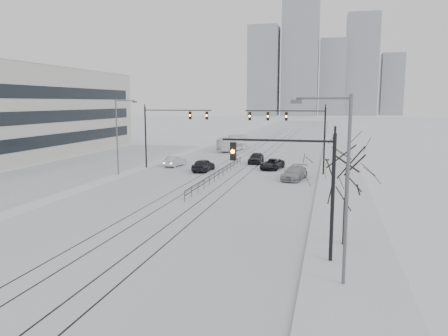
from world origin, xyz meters
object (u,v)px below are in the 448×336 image
bare_tree (347,173)px  sedan_sb_inner (203,165)px  sedan_nb_far (256,158)px  sedan_nb_front (272,164)px  sedan_nb_right (294,173)px  traffic_mast_near (302,179)px  box_truck (233,143)px  sedan_sb_outer (175,161)px

bare_tree → sedan_sb_inner: bare_tree is taller
sedan_nb_far → sedan_nb_front: bearing=-58.2°
bare_tree → sedan_nb_right: bare_tree is taller
bare_tree → sedan_sb_inner: (-16.42, 25.76, -3.71)m
sedan_nb_front → sedan_nb_far: sedan_nb_far is taller
traffic_mast_near → bare_tree: traffic_mast_near is taller
sedan_nb_right → sedan_nb_far: sedan_nb_far is taller
sedan_sb_inner → sedan_nb_right: (11.61, -3.36, -0.04)m
box_truck → sedan_nb_front: bearing=125.5°
box_truck → sedan_sb_inner: bearing=103.5°
sedan_sb_outer → box_truck: size_ratio=0.44×
bare_tree → sedan_nb_far: bearing=108.0°
sedan_nb_right → box_truck: 30.30m
sedan_nb_far → traffic_mast_near: bearing=-76.0°
traffic_mast_near → sedan_nb_front: traffic_mast_near is taller
sedan_nb_far → sedan_sb_outer: bearing=-150.6°
traffic_mast_near → sedan_sb_outer: (-18.95, 31.94, -3.87)m
bare_tree → sedan_sb_inner: size_ratio=1.33×
sedan_sb_inner → sedan_nb_right: bearing=167.8°
traffic_mast_near → sedan_nb_right: size_ratio=1.37×
sedan_sb_outer → box_truck: 21.06m
sedan_sb_inner → sedan_sb_outer: size_ratio=1.10×
sedan_sb_inner → sedan_sb_outer: 5.87m
bare_tree → box_truck: (-17.94, 49.70, -3.15)m
traffic_mast_near → bare_tree: 3.85m
sedan_sb_inner → sedan_nb_front: 9.01m
sedan_sb_outer → sedan_nb_right: bearing=167.2°
sedan_nb_right → sedan_nb_far: bearing=128.7°
traffic_mast_near → sedan_nb_right: bearing=95.4°
sedan_sb_inner → sedan_sb_outer: sedan_sb_inner is taller
sedan_nb_right → box_truck: bearing=126.4°
sedan_nb_front → sedan_nb_right: (3.43, -7.14, 0.08)m
box_truck → sedan_sb_outer: bearing=90.5°
sedan_sb_outer → bare_tree: bearing=135.2°
sedan_nb_front → sedan_nb_right: 7.93m
traffic_mast_near → sedan_nb_far: bearing=103.2°
sedan_sb_inner → sedan_sb_outer: (-4.94, 3.18, -0.09)m
traffic_mast_near → sedan_sb_inner: (-14.01, 28.76, -3.78)m
sedan_nb_right → box_truck: (-13.12, 27.31, 0.59)m
bare_tree → sedan_nb_right: bearing=102.1°
sedan_nb_front → sedan_nb_far: (-2.95, 4.93, 0.10)m
sedan_nb_right → sedan_nb_far: 13.66m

